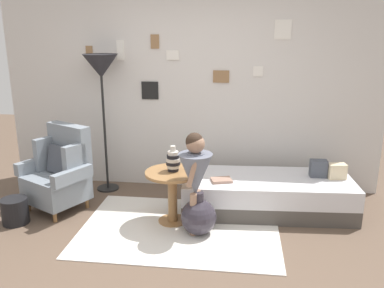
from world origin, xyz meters
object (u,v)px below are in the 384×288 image
Objects in this scene: armchair at (60,172)px; side_table at (172,186)px; demijohn_near at (199,217)px; floor_lamp at (101,72)px; person_child at (195,171)px; book_on_daybed at (221,180)px; daybed at (267,194)px; magazine_basket at (15,211)px; vase_striped at (173,161)px.

side_table is at bearing -8.86° from armchair.
floor_lamp is at bearing 141.26° from demijohn_near.
person_child is (0.27, -0.22, 0.26)m from side_table.
person_child is at bearing -39.58° from side_table.
floor_lamp is at bearing 158.93° from book_on_daybed.
daybed is at bearing -11.41° from floor_lamp.
armchair is 0.63m from magazine_basket.
vase_striped is 1.54m from floor_lamp.
armchair reaches higher than side_table.
magazine_basket is (-2.70, -0.65, -0.06)m from daybed.
daybed is at bearing 22.23° from side_table.
daybed is at bearing 18.68° from book_on_daybed.
daybed is 1.13m from side_table.
side_table is 0.33× the size of floor_lamp.
vase_striped is at bearing -158.84° from daybed.
vase_striped is at bearing 74.70° from side_table.
side_table is at bearing 143.61° from demijohn_near.
floor_lamp reaches higher than armchair.
book_on_daybed is at bearing -161.32° from daybed.
daybed is 6.94× the size of magazine_basket.
floor_lamp reaches higher than person_child.
person_child is (0.26, -0.25, -0.02)m from vase_striped.
floor_lamp is (-1.01, 0.83, 1.11)m from side_table.
floor_lamp is 7.89× the size of book_on_daybed.
demijohn_near is (-0.20, -0.47, -0.23)m from book_on_daybed.
armchair is 0.50× the size of daybed.
vase_striped reaches higher than side_table.
floor_lamp is 3.84× the size of demijohn_near.
person_child reaches higher than vase_striped.
person_child is at bearing -39.46° from floor_lamp.
person_child is at bearing -116.90° from book_on_daybed.
daybed is 4.30× the size of demijohn_near.
vase_striped is (0.01, 0.02, 0.28)m from side_table.
person_child is at bearing 178.75° from demijohn_near.
vase_striped is (-1.02, -0.39, 0.49)m from daybed.
daybed is 2.78m from magazine_basket.
floor_lamp is 1.97m from book_on_daybed.
side_table is at bearing 140.42° from person_child.
magazine_basket is (-1.69, -0.26, -0.55)m from vase_striped.
vase_striped is at bearing 140.09° from demijohn_near.
book_on_daybed is 2.26m from magazine_basket.
floor_lamp is (-1.01, 0.80, 0.83)m from vase_striped.
vase_striped is 0.26× the size of person_child.
person_child is 2.36× the size of demijohn_near.
person_child is (1.28, -1.05, -0.85)m from floor_lamp.
person_child is at bearing -43.27° from vase_striped.
person_child is 4.84× the size of book_on_daybed.
side_table reaches higher than demijohn_near.
demijohn_near reaches higher than daybed.
daybed is 0.96m from demijohn_near.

